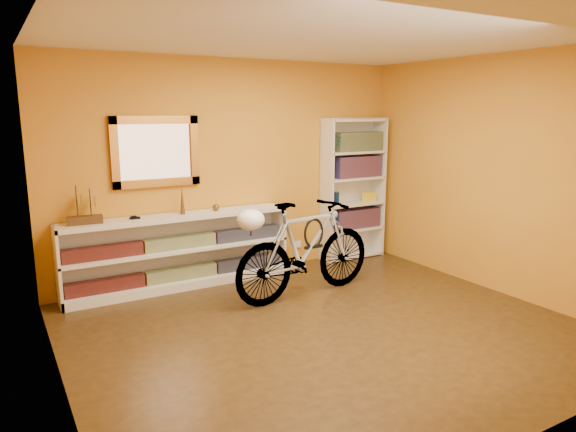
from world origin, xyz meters
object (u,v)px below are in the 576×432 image
helmet (251,220)px  bookcase (353,189)px  bicycle (306,249)px  console_unit (180,251)px

helmet → bookcase: bearing=27.2°
bookcase → helmet: bookcase is taller
bicycle → helmet: (-0.69, -0.07, 0.40)m
bookcase → bicycle: (-1.38, -0.99, -0.42)m
bicycle → bookcase: bearing=-60.0°
console_unit → bookcase: bearing=0.6°
console_unit → helmet: (0.40, -1.04, 0.51)m
console_unit → helmet: size_ratio=9.26×
console_unit → bookcase: bookcase is taller
bookcase → console_unit: bearing=-179.4°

